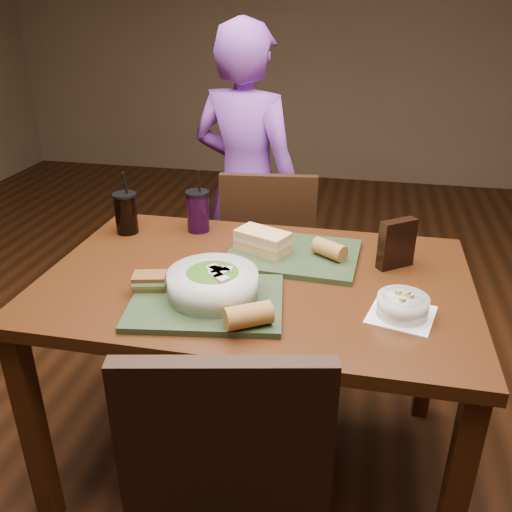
% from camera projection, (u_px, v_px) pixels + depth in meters
% --- Properties ---
extents(ground, '(6.00, 6.00, 0.00)m').
position_uv_depth(ground, '(256.00, 457.00, 1.99)').
color(ground, '#381C0B').
rests_on(ground, ground).
extents(dining_table, '(1.30, 0.85, 0.75)m').
position_uv_depth(dining_table, '(256.00, 302.00, 1.71)').
color(dining_table, '#41200D').
rests_on(dining_table, ground).
extents(chair_far, '(0.43, 0.43, 0.90)m').
position_uv_depth(chair_far, '(272.00, 257.00, 2.38)').
color(chair_far, black).
rests_on(chair_far, ground).
extents(diner, '(0.61, 0.49, 1.46)m').
position_uv_depth(diner, '(246.00, 186.00, 2.52)').
color(diner, '#77389B').
rests_on(diner, ground).
extents(tray_near, '(0.46, 0.38, 0.02)m').
position_uv_depth(tray_near, '(207.00, 302.00, 1.51)').
color(tray_near, '#293B20').
rests_on(tray_near, dining_table).
extents(tray_far, '(0.44, 0.34, 0.02)m').
position_uv_depth(tray_far, '(293.00, 254.00, 1.79)').
color(tray_far, '#293B20').
rests_on(tray_far, dining_table).
extents(salad_bowl, '(0.25, 0.25, 0.08)m').
position_uv_depth(salad_bowl, '(213.00, 282.00, 1.51)').
color(salad_bowl, silver).
rests_on(salad_bowl, tray_near).
extents(soup_bowl, '(0.20, 0.20, 0.07)m').
position_uv_depth(soup_bowl, '(403.00, 305.00, 1.45)').
color(soup_bowl, white).
rests_on(soup_bowl, dining_table).
extents(sandwich_near, '(0.11, 0.08, 0.04)m').
position_uv_depth(sandwich_near, '(150.00, 281.00, 1.55)').
color(sandwich_near, '#593819').
rests_on(sandwich_near, tray_near).
extents(sandwich_far, '(0.20, 0.15, 0.07)m').
position_uv_depth(sandwich_far, '(263.00, 241.00, 1.78)').
color(sandwich_far, tan).
rests_on(sandwich_far, tray_far).
extents(baguette_near, '(0.13, 0.11, 0.06)m').
position_uv_depth(baguette_near, '(248.00, 315.00, 1.37)').
color(baguette_near, '#AD7533').
rests_on(baguette_near, tray_near).
extents(baguette_far, '(0.12, 0.11, 0.05)m').
position_uv_depth(baguette_far, '(329.00, 249.00, 1.74)').
color(baguette_far, '#AD7533').
rests_on(baguette_far, tray_far).
extents(cup_cola, '(0.08, 0.08, 0.23)m').
position_uv_depth(cup_cola, '(126.00, 213.00, 1.95)').
color(cup_cola, black).
rests_on(cup_cola, dining_table).
extents(cup_berry, '(0.09, 0.09, 0.23)m').
position_uv_depth(cup_berry, '(198.00, 211.00, 1.97)').
color(cup_berry, black).
rests_on(cup_berry, dining_table).
extents(chip_bag, '(0.12, 0.10, 0.16)m').
position_uv_depth(chip_bag, '(397.00, 244.00, 1.70)').
color(chip_bag, black).
rests_on(chip_bag, dining_table).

